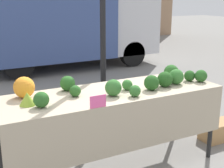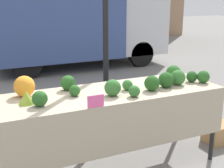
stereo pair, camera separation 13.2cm
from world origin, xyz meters
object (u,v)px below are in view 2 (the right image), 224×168
at_px(price_sign, 96,101).
at_px(produce_crate, 222,132).
at_px(parked_truck, 72,15).
at_px(orange_cauliflower, 24,86).

distance_m(price_sign, produce_crate, 2.08).
relative_size(parked_truck, price_sign, 28.65).
bearing_deg(produce_crate, parked_truck, 93.89).
xyz_separation_m(parked_truck, produce_crate, (0.35, -5.09, -1.21)).
xyz_separation_m(parked_truck, price_sign, (-1.54, -5.43, -0.40)).
distance_m(parked_truck, produce_crate, 5.24).
bearing_deg(orange_cauliflower, produce_crate, -5.62).
bearing_deg(price_sign, produce_crate, 10.42).
bearing_deg(price_sign, orange_cauliflower, 131.41).
height_order(orange_cauliflower, price_sign, orange_cauliflower).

